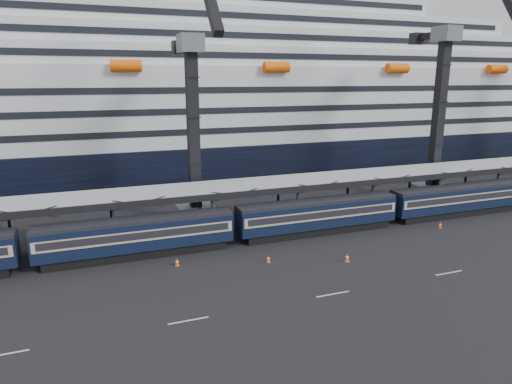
# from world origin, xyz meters

# --- Properties ---
(ground) EXTENTS (260.00, 260.00, 0.00)m
(ground) POSITION_xyz_m (0.00, 0.00, 0.00)
(ground) COLOR black
(ground) RESTS_ON ground
(train) EXTENTS (133.05, 3.00, 4.05)m
(train) POSITION_xyz_m (-4.65, 10.00, 2.20)
(train) COLOR black
(train) RESTS_ON ground
(canopy) EXTENTS (130.00, 6.25, 5.53)m
(canopy) POSITION_xyz_m (0.00, 14.00, 5.25)
(canopy) COLOR gray
(canopy) RESTS_ON ground
(cruise_ship) EXTENTS (214.09, 28.84, 34.00)m
(cruise_ship) POSITION_xyz_m (-1.08, 45.99, 12.34)
(cruise_ship) COLOR black
(cruise_ship) RESTS_ON ground
(crane_dark_near) EXTENTS (4.50, 17.75, 35.08)m
(crane_dark_near) POSITION_xyz_m (-20.00, 18.59, 11.93)
(crane_dark_near) COLOR #53565B
(crane_dark_near) RESTS_ON ground
(crane_dark_mid) EXTENTS (4.50, 18.24, 39.64)m
(crane_dark_mid) POSITION_xyz_m (15.00, 17.59, 13.36)
(crane_dark_mid) COLOR #53565B
(crane_dark_mid) RESTS_ON ground
(traffic_cone_b) EXTENTS (0.39, 0.39, 0.78)m
(traffic_cone_b) POSITION_xyz_m (-24.83, 6.30, 0.38)
(traffic_cone_b) COLOR #FF5F08
(traffic_cone_b) RESTS_ON ground
(traffic_cone_c) EXTENTS (0.37, 0.37, 0.74)m
(traffic_cone_c) POSITION_xyz_m (-16.45, 4.06, 0.36)
(traffic_cone_c) COLOR #FF5F08
(traffic_cone_c) RESTS_ON ground
(traffic_cone_d) EXTENTS (0.43, 0.43, 0.86)m
(traffic_cone_d) POSITION_xyz_m (-9.28, 1.54, 0.43)
(traffic_cone_d) COLOR #FF5F08
(traffic_cone_d) RESTS_ON ground
(traffic_cone_e) EXTENTS (0.38, 0.38, 0.75)m
(traffic_cone_e) POSITION_xyz_m (6.49, 6.60, 0.37)
(traffic_cone_e) COLOR #FF5F08
(traffic_cone_e) RESTS_ON ground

